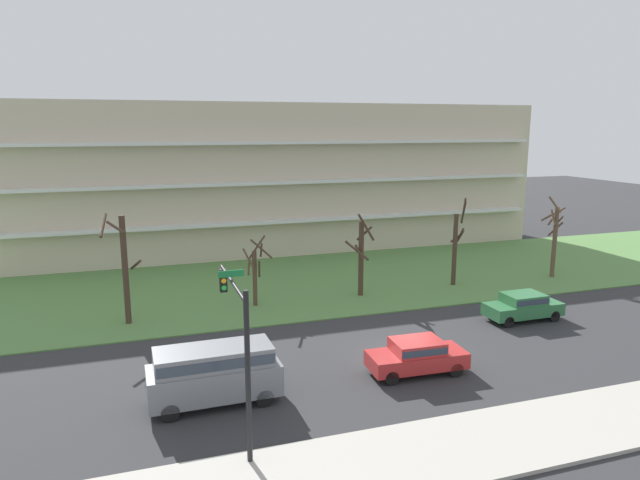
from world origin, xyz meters
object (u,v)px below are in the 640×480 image
Objects in this scene: van_gray_near_left at (214,371)px; sedan_green_center_left at (523,305)px; tree_far_left at (124,266)px; tree_left at (255,271)px; sedan_red_center_right at (417,355)px; tree_far_right at (554,237)px; traffic_signal_mast at (237,329)px; tree_center at (361,255)px; tree_right at (456,244)px.

van_gray_near_left is 18.71m from sedan_green_center_left.
tree_left is (7.51, 0.89, -1.09)m from tree_far_left.
tree_left is 12.76m from sedan_red_center_right.
traffic_signal_mast is (-25.75, -14.57, 1.04)m from tree_far_right.
traffic_signal_mast is at bearing -126.08° from tree_center.
tree_right is at bearing 177.49° from tree_far_right.
van_gray_near_left is (-4.17, -11.73, -0.86)m from tree_left.
tree_center is 10.25m from sedan_green_center_left.
tree_right reaches higher than van_gray_near_left.
tree_center is 16.18m from van_gray_near_left.
tree_far_right is at bearing -138.42° from sedan_green_center_left.
traffic_signal_mast is at bearing -150.50° from tree_far_right.
tree_far_left is at bearing -173.25° from tree_left.
sedan_green_center_left is at bearing 28.79° from sedan_red_center_right.
van_gray_near_left is at bearing -177.40° from sedan_red_center_right.
van_gray_near_left reaches higher than sedan_green_center_left.
tree_right is at bearing 32.57° from van_gray_near_left.
tree_left is at bearing 179.92° from tree_far_right.
tree_far_left is 1.41× the size of sedan_green_center_left.
tree_right is 7.82m from sedan_green_center_left.
tree_right is at bearing 54.93° from sedan_red_center_right.
tree_far_left is 1.03× the size of tree_far_right.
tree_left is at bearing -178.72° from tree_right.
tree_center is 0.94× the size of traffic_signal_mast.
tree_far_left is at bearing -176.82° from tree_right.
tree_center is at bearing 53.92° from traffic_signal_mast.
sedan_red_center_right is (-17.24, -11.69, -2.17)m from tree_far_right.
tree_far_right is at bearing 29.50° from traffic_signal_mast.
tree_center reaches higher than tree_left.
tree_right reaches higher than tree_center.
sedan_red_center_right is (12.34, -10.84, -2.48)m from tree_far_left.
sedan_green_center_left and sedan_red_center_right have the same top height.
tree_right is (7.20, 0.35, 0.18)m from tree_center.
tree_left is at bearing 114.99° from sedan_red_center_right.
tree_left is 0.75× the size of traffic_signal_mast.
sedan_red_center_right is (9.00, -0.00, -0.52)m from van_gray_near_left.
tree_left is 22.08m from tree_far_right.
tree_center is 1.27× the size of sedan_green_center_left.
sedan_green_center_left is (18.15, 4.50, -0.52)m from van_gray_near_left.
van_gray_near_left is (-11.10, -11.69, -1.37)m from tree_center.
traffic_signal_mast is (-10.61, -14.56, 1.31)m from tree_center.
traffic_signal_mast is (-3.68, -14.60, 1.82)m from tree_left.
tree_far_left reaches higher than sedan_green_center_left.
tree_far_right is at bearing 1.66° from tree_far_left.
traffic_signal_mast is (3.83, -13.71, 0.73)m from tree_far_left.
sedan_green_center_left is 0.74× the size of traffic_signal_mast.
traffic_signal_mast is at bearing -140.05° from tree_right.
tree_left is at bearing 179.69° from tree_center.
sedan_red_center_right is at bearing -145.84° from tree_far_right.
tree_right is at bearing 39.95° from traffic_signal_mast.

